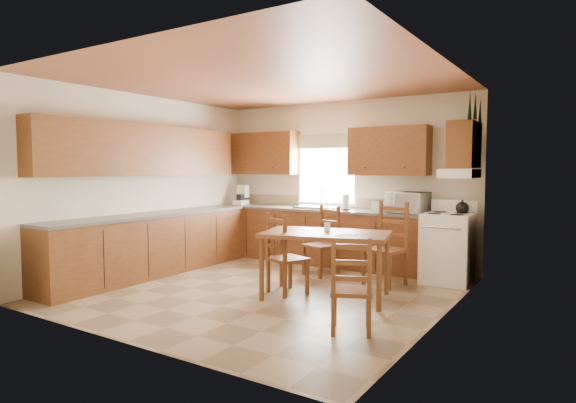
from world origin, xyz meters
The scene contains 35 objects.
floor centered at (0.00, 0.00, 0.00)m, with size 4.50×4.50×0.00m, color #887456.
ceiling centered at (0.00, 0.00, 2.70)m, with size 4.50×4.50×0.00m, color #9C5B39.
wall_left centered at (-2.25, 0.00, 1.35)m, with size 4.50×4.50×0.00m, color beige.
wall_right centered at (2.25, 0.00, 1.35)m, with size 4.50×4.50×0.00m, color beige.
wall_back centered at (0.00, 2.25, 1.35)m, with size 4.50×4.50×0.00m, color beige.
wall_front centered at (0.00, -2.25, 1.35)m, with size 4.50×4.50×0.00m, color beige.
lower_cab_back centered at (-0.38, 1.95, 0.44)m, with size 3.75×0.60×0.88m, color brown.
lower_cab_left centered at (-1.95, -0.15, 0.44)m, with size 0.60×3.60×0.88m, color brown.
counter_back centered at (-0.38, 1.95, 0.90)m, with size 3.75×0.63×0.04m, color #58534D.
counter_left centered at (-1.95, -0.15, 0.90)m, with size 0.63×3.60×0.04m, color #58534D.
backsplash centered at (-0.38, 2.24, 1.01)m, with size 3.75×0.01×0.18m, color #8D7C59.
upper_cab_back_left centered at (-1.55, 2.08, 1.85)m, with size 1.41×0.33×0.75m, color brown.
upper_cab_back_right centered at (0.86, 2.08, 1.85)m, with size 1.25×0.33×0.75m, color brown.
upper_cab_left centered at (-2.08, -0.15, 1.85)m, with size 0.33×3.60×0.75m, color brown.
upper_cab_stove centered at (2.08, 1.65, 1.90)m, with size 0.33×0.62×0.62m, color brown.
range_hood centered at (2.03, 1.65, 1.52)m, with size 0.44×0.62×0.12m, color silver.
window_frame centered at (-0.30, 2.22, 1.55)m, with size 1.13×0.02×1.18m, color silver.
window_pane centered at (-0.30, 2.21, 1.55)m, with size 1.05×0.01×1.10m, color white.
window_valance centered at (-0.30, 2.19, 2.05)m, with size 1.19×0.01×0.24m, color #4A6E35.
sink_basin centered at (-0.30, 1.95, 0.94)m, with size 0.75×0.45×0.04m, color silver.
pine_decal_a centered at (2.21, 1.33, 2.38)m, with size 0.22×0.22×0.36m, color black.
pine_decal_b centered at (2.21, 1.65, 2.42)m, with size 0.22×0.22×0.36m, color black.
pine_decal_c centered at (2.21, 1.97, 2.38)m, with size 0.22×0.22×0.36m, color black.
stove centered at (1.88, 1.71, 0.47)m, with size 0.64×0.66×0.95m, color silver.
coffeemaker centered at (-1.95, 1.96, 1.11)m, with size 0.22×0.26×0.37m, color silver.
paper_towel centered at (0.22, 1.91, 1.05)m, with size 0.11×0.11×0.25m, color white.
toaster centered at (0.77, 1.92, 1.00)m, with size 0.20×0.13×0.17m, color silver.
microwave centered at (1.23, 1.94, 1.08)m, with size 0.53×0.38×0.32m, color silver.
dining_table centered at (0.83, 0.10, 0.41)m, with size 1.52×0.87×0.81m, color brown.
chair_near_left centered at (0.31, 0.04, 0.51)m, with size 0.43×0.41×1.02m, color brown.
chair_near_right centered at (1.62, -0.86, 0.47)m, with size 0.39×0.37×0.94m, color brown.
chair_far_left centered at (0.17, 1.17, 0.51)m, with size 0.43×0.41×1.03m, color brown.
chair_far_right centered at (1.21, 1.08, 0.56)m, with size 0.47×0.45×1.12m, color brown.
table_paper centered at (1.17, -0.06, 0.81)m, with size 0.20×0.26×0.00m, color white.
table_card centered at (0.80, 0.18, 0.87)m, with size 0.08×0.02×0.11m, color white.
Camera 1 is at (3.57, -5.05, 1.59)m, focal length 30.00 mm.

